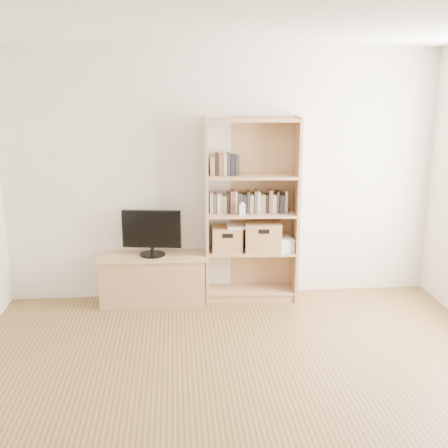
{
  "coord_description": "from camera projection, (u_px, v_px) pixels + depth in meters",
  "views": [
    {
      "loc": [
        -0.5,
        -3.28,
        2.25
      ],
      "look_at": [
        -0.04,
        1.9,
        0.93
      ],
      "focal_mm": 45.0,
      "sensor_mm": 36.0,
      "label": 1
    }
  ],
  "objects": [
    {
      "name": "floor",
      "position": [
        255.0,
        428.0,
        3.76
      ],
      "size": [
        4.5,
        5.0,
        0.01
      ],
      "primitive_type": "cube",
      "color": "brown",
      "rests_on": "ground"
    },
    {
      "name": "tv_stand",
      "position": [
        153.0,
        280.0,
        5.86
      ],
      "size": [
        1.08,
        0.42,
        0.49
      ],
      "primitive_type": "cube",
      "rotation": [
        0.0,
        0.0,
        -0.02
      ],
      "color": "#A87A56",
      "rests_on": "floor"
    },
    {
      "name": "magazine_stack",
      "position": [
        283.0,
        244.0,
        5.89
      ],
      "size": [
        0.2,
        0.28,
        0.12
      ],
      "primitive_type": "cube",
      "rotation": [
        0.0,
        0.0,
        0.08
      ],
      "color": "silver",
      "rests_on": "bookshelf"
    },
    {
      "name": "basket_right",
      "position": [
        263.0,
        236.0,
        5.86
      ],
      "size": [
        0.39,
        0.33,
        0.3
      ],
      "primitive_type": "cube",
      "rotation": [
        0.0,
        0.0,
        -0.08
      ],
      "color": "tan",
      "rests_on": "bookshelf"
    },
    {
      "name": "basket_left",
      "position": [
        227.0,
        239.0,
        5.86
      ],
      "size": [
        0.32,
        0.27,
        0.25
      ],
      "primitive_type": "cube",
      "rotation": [
        0.0,
        0.0,
        -0.04
      ],
      "color": "tan",
      "rests_on": "bookshelf"
    },
    {
      "name": "books_row_mid",
      "position": [
        252.0,
        202.0,
        5.8
      ],
      "size": [
        0.84,
        0.19,
        0.22
      ],
      "primitive_type": "cube",
      "rotation": [
        0.0,
        0.0,
        -0.03
      ],
      "color": "gray",
      "rests_on": "bookshelf"
    },
    {
      "name": "television",
      "position": [
        152.0,
        233.0,
        5.73
      ],
      "size": [
        0.6,
        0.14,
        0.47
      ],
      "primitive_type": "cube",
      "rotation": [
        0.0,
        0.0,
        -0.15
      ],
      "color": "black",
      "rests_on": "tv_stand"
    },
    {
      "name": "bookshelf",
      "position": [
        252.0,
        211.0,
        5.8
      ],
      "size": [
        0.98,
        0.4,
        1.92
      ],
      "primitive_type": "cube",
      "rotation": [
        0.0,
        0.0,
        -0.06
      ],
      "color": "#A87A56",
      "rests_on": "floor"
    },
    {
      "name": "ceiling",
      "position": [
        261.0,
        18.0,
        3.12
      ],
      "size": [
        4.5,
        5.0,
        0.01
      ],
      "primitive_type": "cube",
      "color": "white",
      "rests_on": "back_wall"
    },
    {
      "name": "books_row_upper",
      "position": [
        231.0,
        165.0,
        5.7
      ],
      "size": [
        0.37,
        0.17,
        0.19
      ],
      "primitive_type": "cube",
      "rotation": [
        0.0,
        0.0,
        -0.09
      ],
      "color": "gray",
      "rests_on": "bookshelf"
    },
    {
      "name": "back_wall",
      "position": [
        223.0,
        176.0,
        5.85
      ],
      "size": [
        4.5,
        0.02,
        2.6
      ],
      "primitive_type": "cube",
      "color": "white",
      "rests_on": "floor"
    },
    {
      "name": "laptop",
      "position": [
        243.0,
        226.0,
        5.82
      ],
      "size": [
        0.33,
        0.23,
        0.03
      ],
      "primitive_type": "cube",
      "rotation": [
        0.0,
        0.0,
        -0.01
      ],
      "color": "white",
      "rests_on": "basket_left"
    },
    {
      "name": "baby_monitor",
      "position": [
        242.0,
        210.0,
        5.68
      ],
      "size": [
        0.06,
        0.04,
        0.11
      ],
      "primitive_type": "cube",
      "rotation": [
        0.0,
        0.0,
        -0.02
      ],
      "color": "white",
      "rests_on": "bookshelf"
    }
  ]
}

